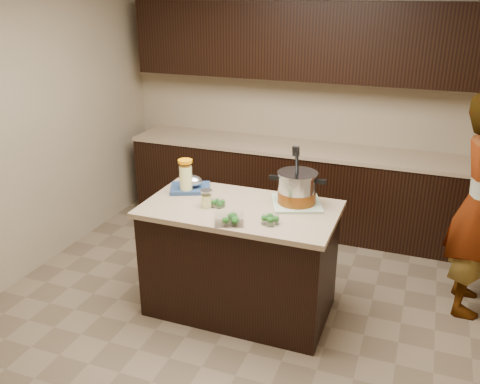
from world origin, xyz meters
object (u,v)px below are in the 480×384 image
object	(u,v)px
island	(240,259)
person	(480,206)
stock_pot	(297,190)
lemonade_pitcher	(186,178)

from	to	relation	value
island	person	bearing A→B (deg)	22.39
stock_pot	lemonade_pitcher	xyz separation A→B (m)	(-0.89, -0.08, 0.01)
island	person	distance (m)	1.89
stock_pot	lemonade_pitcher	size ratio (longest dim) A/B	1.57
island	stock_pot	bearing A→B (deg)	26.30
island	lemonade_pitcher	world-z (taller)	lemonade_pitcher
stock_pot	person	distance (m)	1.42
island	person	xyz separation A→B (m)	(1.70, 0.70, 0.43)
island	person	world-z (taller)	person
stock_pot	lemonade_pitcher	world-z (taller)	stock_pot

